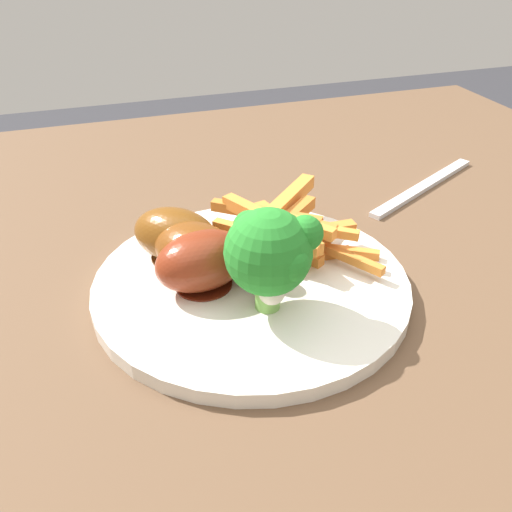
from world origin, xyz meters
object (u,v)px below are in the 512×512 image
object	(u,v)px
carrot_fries_pile	(288,229)
dining_table	(238,360)
chicken_drumstick_near	(182,237)
dinner_plate	(256,283)
chicken_drumstick_extra	(202,255)
broccoli_floret_front	(271,251)
chicken_drumstick_far	(208,259)
fork	(424,187)

from	to	relation	value
carrot_fries_pile	dining_table	bearing A→B (deg)	162.92
chicken_drumstick_near	dinner_plate	bearing A→B (deg)	-42.48
chicken_drumstick_near	chicken_drumstick_extra	xyz separation A→B (m)	(0.01, -0.03, -0.00)
dining_table	chicken_drumstick_extra	distance (m)	0.15
carrot_fries_pile	chicken_drumstick_near	distance (m)	0.09
dining_table	dinner_plate	distance (m)	0.13
dinner_plate	chicken_drumstick_near	size ratio (longest dim) A/B	2.21
carrot_fries_pile	chicken_drumstick_extra	xyz separation A→B (m)	(-0.08, -0.02, 0.00)
dining_table	carrot_fries_pile	world-z (taller)	carrot_fries_pile
dinner_plate	chicken_drumstick_extra	size ratio (longest dim) A/B	2.05
dining_table	chicken_drumstick_near	bearing A→B (deg)	178.45
broccoli_floret_front	chicken_drumstick_extra	world-z (taller)	broccoli_floret_front
carrot_fries_pile	chicken_drumstick_extra	size ratio (longest dim) A/B	1.13
broccoli_floret_front	carrot_fries_pile	size ratio (longest dim) A/B	0.57
broccoli_floret_front	chicken_drumstick_far	xyz separation A→B (m)	(-0.03, 0.04, -0.03)
carrot_fries_pile	chicken_drumstick_extra	world-z (taller)	chicken_drumstick_extra
chicken_drumstick_far	dinner_plate	bearing A→B (deg)	-6.25
dinner_plate	broccoli_floret_front	xyz separation A→B (m)	(-0.00, -0.04, 0.05)
dining_table	broccoli_floret_front	size ratio (longest dim) A/B	13.11
chicken_drumstick_near	chicken_drumstick_far	size ratio (longest dim) A/B	0.86
chicken_drumstick_extra	chicken_drumstick_near	bearing A→B (deg)	106.62
broccoli_floret_front	fork	size ratio (longest dim) A/B	0.41
chicken_drumstick_far	fork	xyz separation A→B (m)	(0.27, 0.12, -0.03)
chicken_drumstick_far	chicken_drumstick_extra	xyz separation A→B (m)	(-0.00, 0.01, -0.00)
chicken_drumstick_far	fork	size ratio (longest dim) A/B	0.69
broccoli_floret_front	chicken_drumstick_far	world-z (taller)	broccoli_floret_front
chicken_drumstick_extra	fork	size ratio (longest dim) A/B	0.64
broccoli_floret_front	dinner_plate	bearing A→B (deg)	86.85
fork	chicken_drumstick_extra	bearing A→B (deg)	173.82
dinner_plate	chicken_drumstick_near	distance (m)	0.07
dining_table	broccoli_floret_front	world-z (taller)	broccoli_floret_front
chicken_drumstick_near	chicken_drumstick_far	world-z (taller)	chicken_drumstick_far
dining_table	fork	distance (m)	0.27
carrot_fries_pile	chicken_drumstick_near	xyz separation A→B (m)	(-0.09, 0.01, 0.00)
broccoli_floret_front	carrot_fries_pile	xyz separation A→B (m)	(0.04, 0.07, -0.03)
chicken_drumstick_far	carrot_fries_pile	bearing A→B (deg)	19.54
chicken_drumstick_near	chicken_drumstick_extra	distance (m)	0.03
broccoli_floret_front	carrot_fries_pile	world-z (taller)	broccoli_floret_front
carrot_fries_pile	chicken_drumstick_extra	bearing A→B (deg)	-167.72
carrot_fries_pile	chicken_drumstick_far	distance (m)	0.08
dining_table	fork	xyz separation A→B (m)	(0.24, 0.08, 0.12)
dining_table	broccoli_floret_front	xyz separation A→B (m)	(0.00, -0.08, 0.17)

